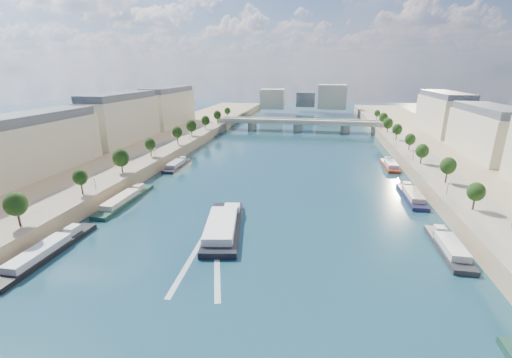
% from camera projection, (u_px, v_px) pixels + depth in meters
% --- Properties ---
extents(ground, '(700.00, 700.00, 0.00)m').
position_uv_depth(ground, '(277.00, 185.00, 126.09)').
color(ground, '#0B2C32').
rests_on(ground, ground).
extents(quay_left, '(44.00, 520.00, 5.00)m').
position_uv_depth(quay_left, '(99.00, 168.00, 137.66)').
color(quay_left, '#9E8460').
rests_on(quay_left, ground).
extents(quay_right, '(44.00, 520.00, 5.00)m').
position_uv_depth(quay_right, '(493.00, 190.00, 112.99)').
color(quay_right, '#9E8460').
rests_on(quay_right, ground).
extents(pave_left, '(14.00, 520.00, 0.10)m').
position_uv_depth(pave_left, '(133.00, 164.00, 134.31)').
color(pave_left, gray).
rests_on(pave_left, quay_left).
extents(pave_right, '(14.00, 520.00, 0.10)m').
position_uv_depth(pave_right, '(446.00, 180.00, 114.78)').
color(pave_right, gray).
rests_on(pave_right, quay_right).
extents(trees_left, '(4.80, 268.80, 8.26)m').
position_uv_depth(trees_left, '(139.00, 150.00, 134.18)').
color(trees_left, '#382B1E').
rests_on(trees_left, ground).
extents(trees_right, '(4.80, 268.80, 8.26)m').
position_uv_depth(trees_right, '(433.00, 157.00, 122.84)').
color(trees_right, '#382B1E').
rests_on(trees_right, ground).
extents(lamps_left, '(0.36, 200.36, 4.28)m').
position_uv_depth(lamps_left, '(129.00, 165.00, 123.34)').
color(lamps_left, black).
rests_on(lamps_left, ground).
extents(lamps_right, '(0.36, 200.36, 4.28)m').
position_uv_depth(lamps_right, '(428.00, 168.00, 119.40)').
color(lamps_right, black).
rests_on(lamps_right, ground).
extents(buildings_left, '(16.00, 226.00, 23.20)m').
position_uv_depth(buildings_left, '(84.00, 128.00, 146.86)').
color(buildings_left, beige).
rests_on(buildings_left, ground).
extents(skyline, '(79.00, 42.00, 22.00)m').
position_uv_depth(skyline, '(309.00, 98.00, 326.70)').
color(skyline, beige).
rests_on(skyline, ground).
extents(bridge, '(112.00, 12.00, 8.15)m').
position_uv_depth(bridge, '(298.00, 124.00, 234.80)').
color(bridge, '#C1B79E').
rests_on(bridge, ground).
extents(tour_barge, '(13.87, 31.47, 4.13)m').
position_uv_depth(tour_barge, '(223.00, 226.00, 89.91)').
color(tour_barge, black).
rests_on(tour_barge, ground).
extents(wake, '(12.07, 26.03, 0.04)m').
position_uv_depth(wake, '(203.00, 263.00, 74.78)').
color(wake, silver).
rests_on(wake, ground).
extents(moored_barges_left, '(5.00, 161.09, 3.60)m').
position_uv_depth(moored_barges_left, '(55.00, 246.00, 80.46)').
color(moored_barges_left, '#192037').
rests_on(moored_barges_left, ground).
extents(moored_barges_right, '(5.00, 165.40, 3.60)m').
position_uv_depth(moored_barges_right, '(451.00, 251.00, 78.16)').
color(moored_barges_right, black).
rests_on(moored_barges_right, ground).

